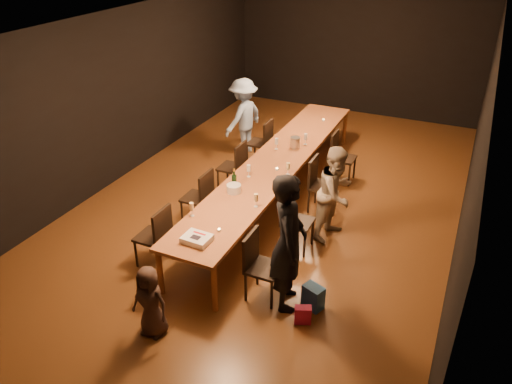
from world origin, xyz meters
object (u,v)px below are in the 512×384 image
at_px(chair_left_3, 259,142).
at_px(birthday_cake, 197,239).
at_px(chair_right_1, 298,221).
at_px(child, 150,301).
at_px(chair_left_1, 197,197).
at_px(woman_tan, 336,193).
at_px(chair_right_2, 323,186).
at_px(chair_right_3, 343,158).
at_px(chair_left_0, 153,236).
at_px(man_blue, 243,117).
at_px(ice_bucket, 295,142).
at_px(champagne_bottle, 234,178).
at_px(chair_right_0, 264,267).
at_px(plate_stack, 234,188).
at_px(chair_left_2, 231,167).
at_px(woman_birthday, 288,243).
at_px(table, 276,163).

bearing_deg(chair_left_3, birthday_cake, -167.30).
distance_m(chair_right_1, child, 2.52).
distance_m(chair_left_1, woman_tan, 2.18).
xyz_separation_m(chair_right_2, chair_right_3, (0.00, 1.20, 0.00)).
height_order(chair_left_0, birthday_cake, chair_left_0).
bearing_deg(chair_right_2, man_blue, -125.37).
relative_size(chair_left_0, chair_left_1, 1.00).
bearing_deg(chair_right_1, birthday_cake, -30.85).
bearing_deg(ice_bucket, man_blue, 147.72).
xyz_separation_m(chair_right_3, champagne_bottle, (-1.07, -2.32, 0.44)).
bearing_deg(chair_left_1, ice_bucket, -27.03).
bearing_deg(chair_right_0, birthday_cake, -76.04).
bearing_deg(chair_left_3, plate_stack, -164.17).
relative_size(chair_right_2, chair_left_2, 1.00).
bearing_deg(chair_right_0, chair_left_2, -144.69).
xyz_separation_m(chair_right_2, man_blue, (-2.23, 1.58, 0.32)).
bearing_deg(chair_right_2, ice_bucket, -130.76).
bearing_deg(plate_stack, woman_birthday, -40.48).
relative_size(chair_left_0, woman_birthday, 0.51).
distance_m(table, plate_stack, 1.28).
relative_size(table, chair_right_0, 6.45).
height_order(chair_left_3, plate_stack, chair_left_3).
xyz_separation_m(chair_left_2, chair_left_3, (0.00, 1.20, 0.00)).
bearing_deg(chair_left_1, chair_left_3, 0.00).
height_order(child, birthday_cake, child).
bearing_deg(table, woman_birthday, -64.16).
bearing_deg(chair_right_0, man_blue, -150.77).
distance_m(chair_right_0, chair_right_3, 3.60).
relative_size(table, woman_birthday, 3.28).
bearing_deg(chair_left_2, woman_birthday, -139.89).
height_order(chair_left_0, champagne_bottle, champagne_bottle).
height_order(woman_birthday, ice_bucket, woman_birthday).
bearing_deg(chair_left_0, woman_tan, -49.80).
relative_size(chair_right_3, chair_left_1, 1.00).
distance_m(chair_right_3, chair_left_0, 3.98).
bearing_deg(table, chair_left_3, 125.31).
height_order(table, child, child).
bearing_deg(ice_bucket, chair_left_1, -117.03).
bearing_deg(chair_left_2, plate_stack, -151.07).
distance_m(chair_left_0, child, 1.37).
height_order(chair_left_2, woman_birthday, woman_birthday).
distance_m(table, child, 3.54).
bearing_deg(chair_left_3, woman_birthday, -150.77).
bearing_deg(plate_stack, chair_right_2, 51.58).
height_order(chair_right_0, man_blue, man_blue).
relative_size(chair_right_0, chair_right_3, 1.00).
relative_size(chair_right_1, chair_right_2, 1.00).
bearing_deg(ice_bucket, woman_tan, -48.46).
xyz_separation_m(chair_right_1, man_blue, (-2.23, 2.78, 0.32)).
relative_size(chair_right_3, woman_tan, 0.63).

